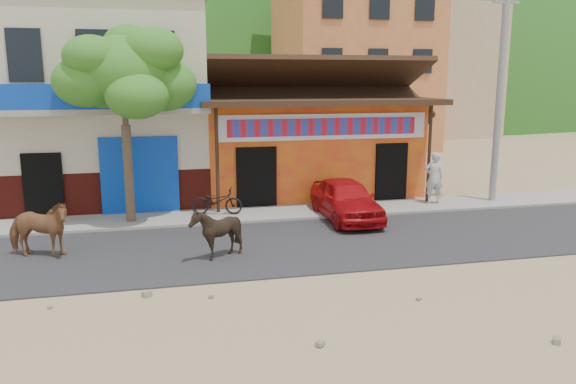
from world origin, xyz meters
name	(u,v)px	position (x,y,z in m)	size (l,w,h in m)	color
ground	(325,275)	(0.00, 0.00, 0.00)	(120.00, 120.00, 0.00)	#9E825B
road	(299,244)	(0.00, 2.50, 0.02)	(60.00, 5.00, 0.04)	#28282B
sidewalk	(274,214)	(0.00, 6.00, 0.06)	(60.00, 2.00, 0.12)	gray
dance_club	(302,146)	(2.00, 10.00, 1.80)	(8.00, 6.00, 3.60)	orange
cafe_building	(106,106)	(-5.50, 10.00, 3.50)	(7.00, 6.00, 7.00)	beige
apartment_front	(352,55)	(9.00, 24.00, 6.00)	(9.00, 9.00, 12.00)	#CC723F
apartment_rear	(433,72)	(18.00, 30.00, 5.00)	(8.00, 8.00, 10.00)	tan
hillside	(180,23)	(0.00, 70.00, 12.00)	(100.00, 40.00, 24.00)	#194C14
tree	(126,125)	(-4.60, 5.80, 3.12)	(3.00, 3.00, 6.00)	#2D721E
utility_pole	(500,90)	(8.20, 6.00, 4.12)	(0.24, 0.24, 8.00)	gray
cow_tan	(38,229)	(-6.72, 2.85, 0.77)	(0.79, 1.73, 1.46)	#955F3B
cow_dark	(216,232)	(-2.34, 1.73, 0.71)	(1.09, 1.22, 1.35)	black
red_car	(346,199)	(2.13, 4.80, 0.70)	(1.57, 3.89, 1.33)	#B30C11
scooter	(217,201)	(-1.87, 6.11, 0.56)	(0.58, 1.66, 0.87)	black
pedestrian	(434,178)	(5.84, 6.03, 1.04)	(0.67, 0.44, 1.85)	beige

